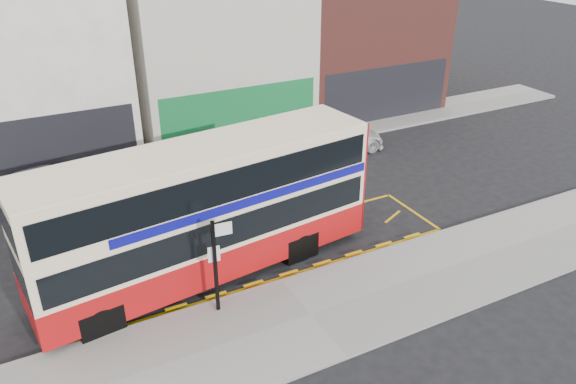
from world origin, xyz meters
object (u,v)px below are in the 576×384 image
double_decker_bus (206,210)px  car_silver (47,182)px  car_white (338,139)px  bus_stop_post (217,258)px  car_grey (135,181)px  street_tree_right (249,75)px

double_decker_bus → car_silver: bearing=109.8°
car_silver → car_white: 13.62m
car_silver → bus_stop_post: bearing=-173.1°
car_silver → car_white: (13.55, -1.35, -0.05)m
double_decker_bus → car_grey: (-0.81, 6.87, -1.72)m
car_grey → car_white: car_white is taller
bus_stop_post → car_grey: bus_stop_post is taller
bus_stop_post → street_tree_right: street_tree_right is taller
double_decker_bus → car_white: 11.73m
bus_stop_post → street_tree_right: bearing=67.3°
car_silver → street_tree_right: size_ratio=0.87×
bus_stop_post → street_tree_right: (6.75, 12.81, 1.49)m
bus_stop_post → car_silver: size_ratio=0.69×
double_decker_bus → car_grey: size_ratio=2.84×
car_silver → street_tree_right: bearing=-89.7°
car_silver → car_grey: 3.66m
car_silver → car_grey: car_silver is taller
bus_stop_post → street_tree_right: size_ratio=0.60×
bus_stop_post → car_silver: bus_stop_post is taller
car_silver → street_tree_right: 11.06m
double_decker_bus → bus_stop_post: (-0.50, -2.18, -0.40)m
car_white → bus_stop_post: bearing=133.7°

